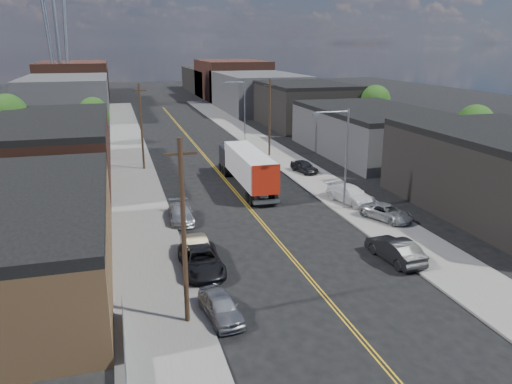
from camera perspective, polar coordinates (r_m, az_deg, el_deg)
ground at (r=75.76m, az=-7.17°, el=5.60°), size 260.00×260.00×0.00m
centerline at (r=61.30m, az=-4.98°, el=3.07°), size 0.32×120.00×0.01m
sidewalk_left at (r=60.29m, az=-13.88°, el=2.48°), size 5.00×140.00×0.15m
sidewalk_right at (r=63.69m, az=3.45°, el=3.68°), size 5.00×140.00×0.15m
warehouse_tan at (r=34.29m, az=-26.51°, el=-4.79°), size 12.00×22.00×5.60m
warehouse_brown at (r=59.01m, az=-22.34°, el=4.63°), size 12.00×26.00×6.60m
industrial_right_b at (r=69.07m, az=13.13°, el=6.81°), size 14.00×24.00×6.10m
industrial_right_c at (r=92.35m, az=5.35°, el=10.01°), size 14.00×22.00×7.60m
skyline_left_a at (r=109.42m, az=-20.78°, el=10.15°), size 16.00×30.00×8.00m
skyline_right_a at (r=113.40m, az=0.14°, el=11.40°), size 16.00×30.00×8.00m
skyline_left_b at (r=134.19m, az=-20.04°, el=11.66°), size 16.00×26.00×10.00m
skyline_right_b at (r=137.46m, az=-2.80°, el=12.71°), size 16.00×26.00×10.00m
skyline_left_c at (r=154.20m, az=-19.53°, el=11.66°), size 16.00×40.00×7.00m
skyline_right_c at (r=157.06m, az=-4.50°, el=12.61°), size 16.00×40.00×7.00m
streetlight_near at (r=43.79m, az=9.84°, el=4.55°), size 3.39×0.25×9.00m
streetlight_far at (r=76.44m, az=-1.60°, el=9.86°), size 3.39×0.25×9.00m
utility_pole_left_near at (r=25.45m, az=-8.25°, el=-4.64°), size 1.60×0.26×10.00m
utility_pole_left_far at (r=59.35m, az=-12.96°, el=7.32°), size 1.60×0.26×10.00m
utility_pole_right at (r=65.17m, az=1.56°, el=8.53°), size 1.60×0.26×10.00m
tree_left_mid at (r=70.31m, az=-26.48°, el=7.69°), size 5.10×5.04×8.37m
tree_left_far at (r=76.24m, az=-18.05°, el=8.47°), size 4.35×4.20×6.97m
tree_right_near at (r=65.12m, az=23.77°, el=6.89°), size 4.60×4.48×7.44m
tree_right_far at (r=84.79m, az=13.51°, el=9.99°), size 4.85×4.76×7.91m
semi_truck at (r=51.57m, az=-1.26°, el=3.11°), size 2.76×15.19×3.97m
car_left_a at (r=27.60m, az=-4.07°, el=-12.91°), size 2.17×4.31×1.41m
car_left_b at (r=34.67m, az=-6.83°, el=-6.50°), size 1.65×4.58×1.50m
car_left_c at (r=32.85m, az=-6.26°, el=-7.80°), size 2.59×5.53×1.53m
car_left_d at (r=42.10m, az=-8.59°, el=-2.42°), size 2.19×4.89×1.39m
car_right_oncoming at (r=35.47m, az=15.61°, el=-6.35°), size 2.12×5.09×1.64m
car_right_lot_a at (r=42.97m, az=14.69°, el=-2.26°), size 3.81×5.09×1.28m
car_right_lot_b at (r=46.84m, az=10.76°, el=-0.26°), size 3.61×5.81×1.57m
car_right_lot_c at (r=57.23m, az=5.53°, el=2.93°), size 2.48×4.26×1.36m
car_ahead_truck at (r=58.58m, az=-2.99°, el=3.14°), size 2.83×5.06×1.34m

